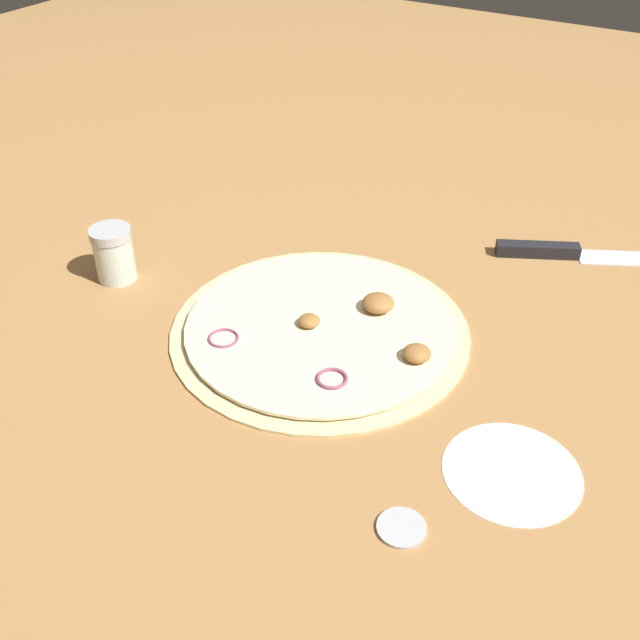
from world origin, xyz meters
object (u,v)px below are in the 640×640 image
spice_jar (114,254)px  loose_cap (402,527)px  knife (584,253)px  pizza (322,328)px

spice_jar → loose_cap: size_ratio=1.64×
knife → pizza: bearing=-150.4°
spice_jar → pizza: bearing=-172.7°
knife → loose_cap: size_ratio=7.30×
pizza → knife: bearing=-123.7°
knife → spice_jar: spice_jar is taller
pizza → spice_jar: (0.29, 0.04, 0.03)m
loose_cap → pizza: bearing=-45.4°
spice_jar → loose_cap: 0.53m
spice_jar → loose_cap: (-0.50, 0.17, -0.03)m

